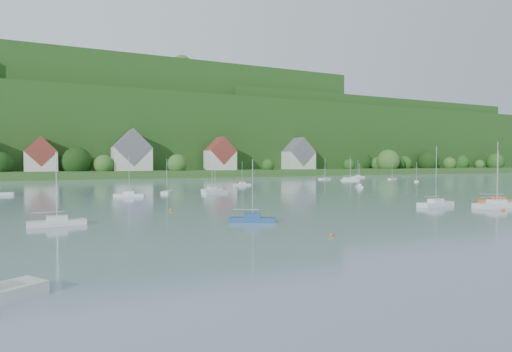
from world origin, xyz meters
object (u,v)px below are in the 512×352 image
(near_sailboat_1, at_px, (253,218))
(near_sailboat_6, at_px, (57,222))
(near_sailboat_4, at_px, (497,204))
(near_sailboat_5, at_px, (497,201))
(near_sailboat_3, at_px, (436,203))

(near_sailboat_1, xyz_separation_m, near_sailboat_6, (-20.16, 6.46, 0.02))
(near_sailboat_4, relative_size, near_sailboat_6, 1.24)
(near_sailboat_5, bearing_deg, near_sailboat_4, -106.89)
(near_sailboat_5, relative_size, near_sailboat_6, 1.09)
(near_sailboat_4, height_order, near_sailboat_5, near_sailboat_4)
(near_sailboat_3, xyz_separation_m, near_sailboat_4, (6.76, -5.18, 0.02))
(near_sailboat_1, distance_m, near_sailboat_5, 45.37)
(near_sailboat_4, relative_size, near_sailboat_5, 1.14)
(near_sailboat_5, bearing_deg, near_sailboat_3, -146.03)
(near_sailboat_4, distance_m, near_sailboat_6, 59.98)
(near_sailboat_1, bearing_deg, near_sailboat_3, 34.93)
(near_sailboat_1, height_order, near_sailboat_6, near_sailboat_6)
(near_sailboat_1, xyz_separation_m, near_sailboat_3, (32.50, 3.46, 0.06))
(near_sailboat_1, height_order, near_sailboat_3, near_sailboat_3)
(near_sailboat_5, distance_m, near_sailboat_6, 65.59)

